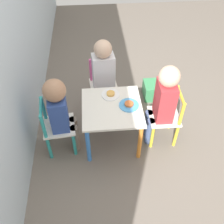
# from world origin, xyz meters

# --- Properties ---
(ground_plane) EXTENTS (6.00, 6.00, 0.00)m
(ground_plane) POSITION_xyz_m (0.00, 0.00, 0.00)
(ground_plane) COLOR #6B6056
(kids_table) EXTENTS (0.49, 0.49, 0.43)m
(kids_table) POSITION_xyz_m (0.00, 0.00, 0.35)
(kids_table) COLOR silver
(kids_table) RESTS_ON ground_plane
(chair_yellow) EXTENTS (0.26, 0.26, 0.53)m
(chair_yellow) POSITION_xyz_m (-0.01, -0.48, 0.26)
(chair_yellow) COLOR silver
(chair_yellow) RESTS_ON ground_plane
(chair_pink) EXTENTS (0.28, 0.28, 0.53)m
(chair_pink) POSITION_xyz_m (0.47, 0.05, 0.26)
(chair_pink) COLOR silver
(chair_pink) RESTS_ON ground_plane
(chair_teal) EXTENTS (0.28, 0.28, 0.53)m
(chair_teal) POSITION_xyz_m (-0.05, 0.47, 0.26)
(chair_teal) COLOR silver
(chair_teal) RESTS_ON ground_plane
(child_front) EXTENTS (0.20, 0.22, 0.80)m
(child_front) POSITION_xyz_m (-0.01, -0.42, 0.48)
(child_front) COLOR #4C608E
(child_front) RESTS_ON ground_plane
(child_right) EXTENTS (0.22, 0.21, 0.78)m
(child_right) POSITION_xyz_m (0.41, 0.04, 0.47)
(child_right) COLOR #4C608E
(child_right) RESTS_ON ground_plane
(child_back) EXTENTS (0.21, 0.23, 0.75)m
(child_back) POSITION_xyz_m (-0.04, 0.41, 0.46)
(child_back) COLOR #7A6B5B
(child_back) RESTS_ON ground_plane
(plate_front) EXTENTS (0.16, 0.16, 0.03)m
(plate_front) POSITION_xyz_m (-0.00, -0.14, 0.43)
(plate_front) COLOR #4C9EE0
(plate_front) RESTS_ON kids_table
(plate_right) EXTENTS (0.16, 0.16, 0.03)m
(plate_right) POSITION_xyz_m (0.14, 0.00, 0.43)
(plate_right) COLOR white
(plate_right) RESTS_ON kids_table
(storage_bin) EXTENTS (0.21, 0.20, 0.17)m
(storage_bin) POSITION_xyz_m (0.57, -0.49, 0.09)
(storage_bin) COLOR #3D8E56
(storage_bin) RESTS_ON ground_plane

